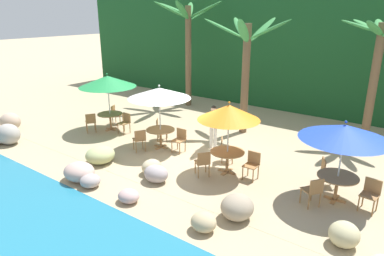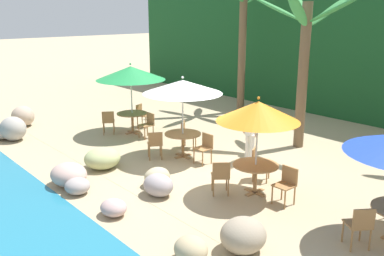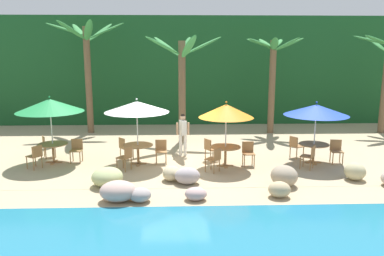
% 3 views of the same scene
% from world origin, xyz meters
% --- Properties ---
extents(ground_plane, '(120.00, 120.00, 0.00)m').
position_xyz_m(ground_plane, '(0.00, 0.00, 0.00)').
color(ground_plane, tan).
extents(terrace_deck, '(18.00, 5.20, 0.01)m').
position_xyz_m(terrace_deck, '(0.00, 0.00, 0.00)').
color(terrace_deck, tan).
rests_on(terrace_deck, ground).
extents(foliage_backdrop, '(28.00, 2.40, 6.00)m').
position_xyz_m(foliage_backdrop, '(0.00, 9.00, 3.00)').
color(foliage_backdrop, '#194C23').
rests_on(foliage_backdrop, ground).
extents(rock_seawall, '(16.48, 2.84, 0.82)m').
position_xyz_m(rock_seawall, '(-2.16, -2.93, 0.30)').
color(rock_seawall, '#C0A999').
rests_on(rock_seawall, ground).
extents(umbrella_green, '(2.44, 2.44, 2.53)m').
position_xyz_m(umbrella_green, '(-4.57, 0.34, 2.18)').
color(umbrella_green, silver).
rests_on(umbrella_green, ground).
extents(dining_table_green, '(1.10, 1.10, 0.74)m').
position_xyz_m(dining_table_green, '(-4.57, 0.34, 0.61)').
color(dining_table_green, '#A37547').
rests_on(dining_table_green, ground).
extents(chair_green_seaward, '(0.42, 0.43, 0.87)m').
position_xyz_m(chair_green_seaward, '(-3.72, 0.43, 0.51)').
color(chair_green_seaward, '#9E7042').
rests_on(chair_green_seaward, ground).
extents(chair_green_inland, '(0.57, 0.57, 0.87)m').
position_xyz_m(chair_green_inland, '(-5.03, 1.06, 0.51)').
color(chair_green_inland, '#9E7042').
rests_on(chair_green_inland, ground).
extents(chair_green_left, '(0.59, 0.58, 0.87)m').
position_xyz_m(chair_green_left, '(-4.95, -0.43, 0.51)').
color(chair_green_left, '#9E7042').
rests_on(chair_green_left, ground).
extents(umbrella_white, '(2.35, 2.35, 2.47)m').
position_xyz_m(umbrella_white, '(-1.37, 0.06, 2.16)').
color(umbrella_white, silver).
rests_on(umbrella_white, ground).
extents(dining_table_white, '(1.10, 1.10, 0.74)m').
position_xyz_m(dining_table_white, '(-1.37, 0.06, 0.61)').
color(dining_table_white, '#A37547').
rests_on(dining_table_white, ground).
extents(chair_white_seaward, '(0.44, 0.45, 0.87)m').
position_xyz_m(chair_white_seaward, '(-0.53, 0.19, 0.51)').
color(chair_white_seaward, '#9E7042').
rests_on(chair_white_seaward, ground).
extents(chair_white_inland, '(0.59, 0.59, 0.87)m').
position_xyz_m(chair_white_inland, '(-1.95, 0.68, 0.51)').
color(chair_white_inland, '#9E7042').
rests_on(chair_white_inland, ground).
extents(chair_white_left, '(0.58, 0.58, 0.87)m').
position_xyz_m(chair_white_left, '(-1.71, -0.73, 0.51)').
color(chair_white_left, '#9E7042').
rests_on(chair_white_left, ground).
extents(umbrella_orange, '(1.97, 1.97, 2.40)m').
position_xyz_m(umbrella_orange, '(1.83, -0.32, 2.05)').
color(umbrella_orange, silver).
rests_on(umbrella_orange, ground).
extents(dining_table_orange, '(1.10, 1.10, 0.74)m').
position_xyz_m(dining_table_orange, '(1.83, -0.32, 0.61)').
color(dining_table_orange, '#A37547').
rests_on(dining_table_orange, ground).
extents(chair_orange_seaward, '(0.42, 0.43, 0.87)m').
position_xyz_m(chair_orange_seaward, '(2.68, -0.22, 0.51)').
color(chair_orange_seaward, '#9E7042').
rests_on(chair_orange_seaward, ground).
extents(chair_orange_inland, '(0.58, 0.58, 0.87)m').
position_xyz_m(chair_orange_inland, '(1.32, 0.37, 0.51)').
color(chair_orange_inland, '#9E7042').
rests_on(chair_orange_inland, ground).
extents(chair_orange_left, '(0.60, 0.59, 0.87)m').
position_xyz_m(chair_orange_left, '(1.38, -1.04, 0.51)').
color(chair_orange_left, '#9E7042').
rests_on(chair_orange_left, ground).
extents(chair_blue_left, '(0.59, 0.59, 0.87)m').
position_xyz_m(chair_blue_left, '(4.78, -0.79, 0.51)').
color(chair_blue_left, '#9E7042').
rests_on(chair_blue_left, ground).
extents(palm_tree_nearest, '(3.79, 3.48, 5.56)m').
position_xyz_m(palm_tree_nearest, '(-4.38, 5.81, 3.82)').
color(palm_tree_nearest, brown).
rests_on(palm_tree_nearest, ground).
extents(palm_tree_second, '(3.42, 3.44, 4.82)m').
position_xyz_m(palm_tree_second, '(0.30, 3.59, 3.22)').
color(palm_tree_second, brown).
rests_on(palm_tree_second, ground).
extents(waiter_in_white, '(0.52, 0.39, 1.70)m').
position_xyz_m(waiter_in_white, '(0.30, 1.19, 0.99)').
color(waiter_in_white, white).
rests_on(waiter_in_white, ground).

